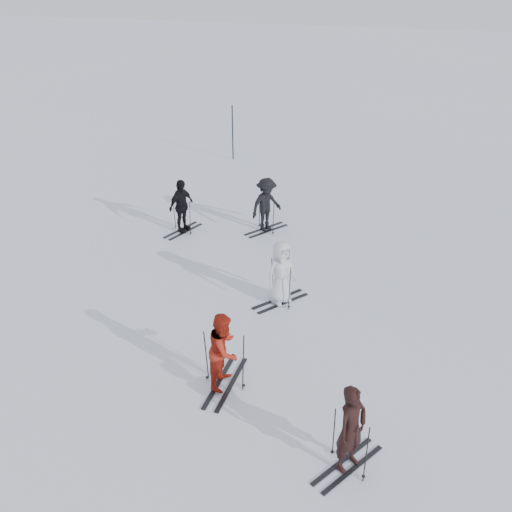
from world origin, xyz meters
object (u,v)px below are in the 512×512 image
(skier_red, at_px, (224,351))
(skier_uphill_left, at_px, (181,207))
(skier_grey, at_px, (281,273))
(piste_marker, at_px, (233,133))
(skier_near_dark, at_px, (351,430))
(skier_uphill_far, at_px, (266,205))

(skier_red, distance_m, skier_uphill_left, 7.47)
(skier_grey, xyz_separation_m, piste_marker, (-4.66, 10.44, 0.31))
(skier_near_dark, height_order, skier_red, skier_near_dark)
(skier_grey, height_order, skier_uphill_far, skier_uphill_far)
(skier_uphill_left, relative_size, piste_marker, 0.74)
(skier_red, relative_size, piste_marker, 0.73)
(skier_near_dark, distance_m, skier_uphill_left, 10.22)
(skier_near_dark, xyz_separation_m, skier_grey, (-2.39, 4.80, -0.02))
(skier_uphill_left, bearing_deg, piste_marker, 26.28)
(skier_near_dark, relative_size, piste_marker, 0.74)
(skier_near_dark, height_order, skier_grey, skier_near_dark)
(skier_uphill_left, xyz_separation_m, piste_marker, (-0.67, 7.26, 0.29))
(skier_red, height_order, piste_marker, piste_marker)
(skier_near_dark, relative_size, skier_grey, 1.02)
(skier_near_dark, height_order, piste_marker, piste_marker)
(skier_uphill_far, relative_size, piste_marker, 0.76)
(skier_grey, xyz_separation_m, skier_uphill_left, (-3.99, 3.18, 0.02))
(skier_uphill_left, bearing_deg, skier_near_dark, -120.30)
(skier_red, height_order, skier_uphill_left, skier_uphill_left)
(skier_red, distance_m, skier_uphill_far, 7.41)
(skier_red, relative_size, skier_grey, 1.01)
(skier_red, height_order, skier_grey, skier_red)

